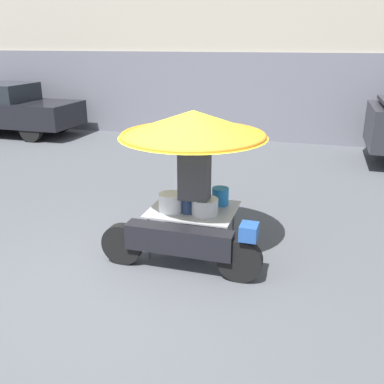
{
  "coord_description": "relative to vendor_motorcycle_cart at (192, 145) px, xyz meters",
  "views": [
    {
      "loc": [
        1.92,
        -4.0,
        2.7
      ],
      "look_at": [
        0.44,
        0.98,
        0.85
      ],
      "focal_mm": 40.0,
      "sensor_mm": 36.0,
      "label": 1
    }
  ],
  "objects": [
    {
      "name": "parked_car",
      "position": [
        -7.71,
        5.82,
        -0.69
      ],
      "size": [
        4.65,
        1.71,
        1.51
      ],
      "color": "black",
      "rests_on": "ground"
    },
    {
      "name": "ground_plane",
      "position": [
        -0.44,
        -0.97,
        -1.47
      ],
      "size": [
        36.0,
        36.0,
        0.0
      ],
      "primitive_type": "plane",
      "color": "#4C4F54"
    },
    {
      "name": "vendor_person",
      "position": [
        0.06,
        -0.1,
        -0.56
      ],
      "size": [
        0.38,
        0.22,
        1.62
      ],
      "color": "navy",
      "rests_on": "ground"
    },
    {
      "name": "shopfront_building",
      "position": [
        -0.44,
        8.12,
        0.62
      ],
      "size": [
        28.0,
        2.06,
        4.2
      ],
      "color": "#B2A893",
      "rests_on": "ground"
    },
    {
      "name": "vendor_motorcycle_cart",
      "position": [
        0.0,
        0.0,
        0.0
      ],
      "size": [
        2.04,
        1.87,
        1.89
      ],
      "color": "black",
      "rests_on": "ground"
    }
  ]
}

